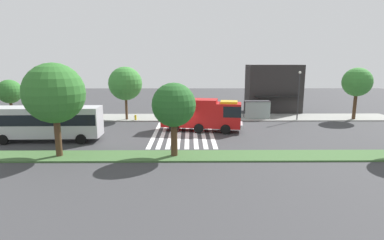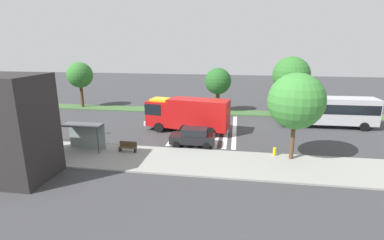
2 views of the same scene
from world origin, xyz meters
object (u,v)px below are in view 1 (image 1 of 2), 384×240
parked_car_west (3,117)px  median_tree_far_west (54,93)px  parked_car_mid (190,117)px  sidewalk_tree_west (125,84)px  fire_hydrant (136,117)px  sidewalk_tree_east (357,82)px  street_lamp (299,92)px  fire_truck (203,113)px  bench_near_shelter (229,115)px  transit_bus (46,121)px  median_tree_west (174,105)px  sidewalk_tree_far_west (10,92)px  bus_stop_shelter (257,106)px

parked_car_west → median_tree_far_west: size_ratio=0.57×
parked_car_mid → sidewalk_tree_west: bearing=164.4°
sidewalk_tree_west → fire_hydrant: 4.78m
sidewalk_tree_east → median_tree_far_west: median_tree_far_west is taller
street_lamp → sidewalk_tree_east: sidewalk_tree_east is taller
median_tree_far_west → fire_hydrant: bearing=77.2°
sidewalk_tree_west → fire_hydrant: (1.30, -0.50, -4.57)m
fire_truck → bench_near_shelter: fire_truck is taller
parked_car_west → transit_bus: 13.38m
fire_truck → median_tree_far_west: (-12.59, -9.80, 3.33)m
parked_car_mid → median_tree_far_west: size_ratio=0.56×
fire_hydrant → median_tree_west: bearing=-69.1°
sidewalk_tree_far_west → median_tree_far_west: bearing=-50.8°
fire_truck → sidewalk_tree_west: sidewalk_tree_west is taller
parked_car_west → median_tree_far_west: (13.30, -14.27, 4.57)m
median_tree_far_west → fire_hydrant: size_ratio=11.10×
sidewalk_tree_east → median_tree_west: size_ratio=1.15×
sidewalk_tree_far_west → bench_near_shelter: bearing=1.1°
bench_near_shelter → fire_hydrant: 12.95m
parked_car_west → sidewalk_tree_east: sidewalk_tree_east is taller
bus_stop_shelter → bench_near_shelter: (-4.00, -0.02, -1.30)m
fire_truck → street_lamp: street_lamp is taller
street_lamp → sidewalk_tree_west: 23.53m
bench_near_shelter → sidewalk_tree_far_west: 30.16m
sidewalk_tree_east → sidewalk_tree_far_west: bearing=180.0°
parked_car_mid → street_lamp: (14.81, 1.80, 3.11)m
parked_car_west → sidewalk_tree_west: 16.35m
fire_truck → sidewalk_tree_east: (21.31, 6.67, 3.14)m
fire_hydrant → sidewalk_tree_west: bearing=158.9°
median_tree_far_west → sidewalk_tree_west: bearing=81.9°
transit_bus → median_tree_west: (13.15, -5.34, 2.33)m
parked_car_mid → bench_near_shelter: parked_car_mid is taller
bench_near_shelter → fire_truck: bearing=-118.6°
bench_near_shelter → street_lamp: 9.96m
transit_bus → sidewalk_tree_east: bearing=-164.6°
bus_stop_shelter → sidewalk_tree_west: size_ratio=0.49×
bus_stop_shelter → fire_truck: bearing=-137.6°
parked_car_mid → sidewalk_tree_east: (22.86, 2.20, 4.33)m
fire_truck → street_lamp: bearing=34.6°
bench_near_shelter → fire_hydrant: size_ratio=2.29×
sidewalk_tree_east → fire_hydrant: sidewalk_tree_east is taller
street_lamp → sidewalk_tree_east: bearing=2.8°
median_tree_far_west → street_lamp: bearing=31.9°
transit_bus → bus_stop_shelter: (23.96, 11.73, -0.20)m
fire_truck → bus_stop_shelter: 10.78m
parked_car_mid → median_tree_west: size_ratio=0.70×
bench_near_shelter → median_tree_far_west: median_tree_far_west is taller
parked_car_mid → sidewalk_tree_east: bearing=4.1°
fire_truck → median_tree_far_west: 16.29m
fire_truck → bus_stop_shelter: (7.96, 7.27, -0.20)m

